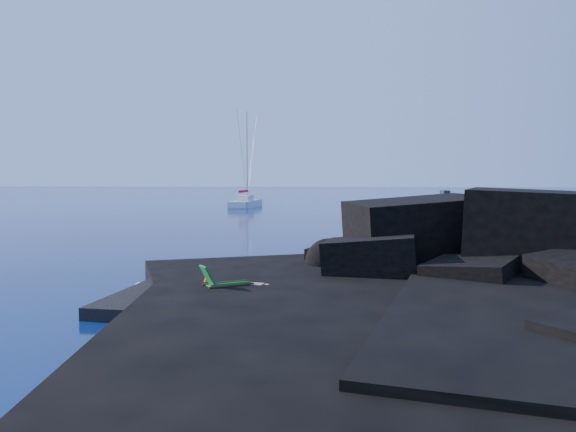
{
  "coord_description": "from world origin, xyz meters",
  "views": [
    {
      "loc": [
        6.7,
        -16.2,
        3.83
      ],
      "look_at": [
        4.57,
        9.83,
        2.0
      ],
      "focal_mm": 35.0,
      "sensor_mm": 36.0,
      "label": 1
    }
  ],
  "objects_px": {
    "sunbather": "(251,287)",
    "distant_boat_a": "(445,193)",
    "marker_cone": "(206,282)",
    "deck_chair": "(228,278)",
    "distant_boat_b": "(485,193)",
    "sailboat": "(246,207)"
  },
  "relations": [
    {
      "from": "sailboat",
      "to": "marker_cone",
      "type": "relative_size",
      "value": 23.3
    },
    {
      "from": "deck_chair",
      "to": "sunbather",
      "type": "height_order",
      "value": "deck_chair"
    },
    {
      "from": "distant_boat_a",
      "to": "marker_cone",
      "type": "bearing_deg",
      "value": -105.88
    },
    {
      "from": "distant_boat_b",
      "to": "sunbather",
      "type": "bearing_deg",
      "value": -119.78
    },
    {
      "from": "sailboat",
      "to": "distant_boat_a",
      "type": "xyz_separation_m",
      "value": [
        37.42,
        65.05,
        0.0
      ]
    },
    {
      "from": "sunbather",
      "to": "distant_boat_b",
      "type": "xyz_separation_m",
      "value": [
        38.92,
        122.67,
        -0.53
      ]
    },
    {
      "from": "deck_chair",
      "to": "distant_boat_b",
      "type": "height_order",
      "value": "deck_chair"
    },
    {
      "from": "distant_boat_a",
      "to": "sunbather",
      "type": "bearing_deg",
      "value": -105.22
    },
    {
      "from": "sunbather",
      "to": "distant_boat_a",
      "type": "xyz_separation_m",
      "value": [
        28.77,
        119.16,
        -0.53
      ]
    },
    {
      "from": "distant_boat_a",
      "to": "sailboat",
      "type": "bearing_deg",
      "value": -121.56
    },
    {
      "from": "deck_chair",
      "to": "distant_boat_b",
      "type": "distance_m",
      "value": 129.16
    },
    {
      "from": "deck_chair",
      "to": "marker_cone",
      "type": "relative_size",
      "value": 2.77
    },
    {
      "from": "sailboat",
      "to": "marker_cone",
      "type": "xyz_separation_m",
      "value": [
        7.25,
        -53.93,
        0.61
      ]
    },
    {
      "from": "sailboat",
      "to": "distant_boat_b",
      "type": "xyz_separation_m",
      "value": [
        47.57,
        68.57,
        0.0
      ]
    },
    {
      "from": "sailboat",
      "to": "distant_boat_a",
      "type": "height_order",
      "value": "sailboat"
    },
    {
      "from": "deck_chair",
      "to": "marker_cone",
      "type": "distance_m",
      "value": 0.92
    },
    {
      "from": "sailboat",
      "to": "distant_boat_a",
      "type": "relative_size",
      "value": 2.59
    },
    {
      "from": "sunbather",
      "to": "distant_boat_b",
      "type": "height_order",
      "value": "sunbather"
    },
    {
      "from": "deck_chair",
      "to": "marker_cone",
      "type": "bearing_deg",
      "value": 116.94
    },
    {
      "from": "sailboat",
      "to": "deck_chair",
      "type": "bearing_deg",
      "value": -75.65
    },
    {
      "from": "marker_cone",
      "to": "distant_boat_a",
      "type": "relative_size",
      "value": 0.11
    },
    {
      "from": "deck_chair",
      "to": "sunbather",
      "type": "xyz_separation_m",
      "value": [
        0.64,
        0.27,
        -0.32
      ]
    }
  ]
}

